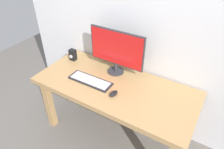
{
  "coord_description": "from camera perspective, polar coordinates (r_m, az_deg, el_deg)",
  "views": [
    {
      "loc": [
        0.81,
        -1.39,
        2.05
      ],
      "look_at": [
        -0.03,
        0.0,
        0.87
      ],
      "focal_mm": 32.71,
      "sensor_mm": 36.0,
      "label": 1
    }
  ],
  "objects": [
    {
      "name": "keyboard_primary",
      "position": [
        2.12,
        -6.09,
        -1.71
      ],
      "size": [
        0.47,
        0.16,
        0.02
      ],
      "color": "#232328",
      "rests_on": "desk"
    },
    {
      "name": "audio_controller",
      "position": [
        2.48,
        -10.91,
        5.42
      ],
      "size": [
        0.08,
        0.07,
        0.13
      ],
      "color": "black",
      "rests_on": "desk"
    },
    {
      "name": "monitor",
      "position": [
        2.12,
        1.26,
        6.85
      ],
      "size": [
        0.62,
        0.18,
        0.48
      ],
      "color": "#333338",
      "rests_on": "desk"
    },
    {
      "name": "mouse",
      "position": [
        1.94,
        0.46,
        -5.36
      ],
      "size": [
        0.07,
        0.11,
        0.04
      ],
      "primitive_type": "ellipsoid",
      "rotation": [
        0.0,
        0.0,
        -0.19
      ],
      "color": "black",
      "rests_on": "desk"
    },
    {
      "name": "desk",
      "position": [
        2.13,
        0.76,
        -5.03
      ],
      "size": [
        1.65,
        0.74,
        0.75
      ],
      "color": "tan",
      "rests_on": "ground_plane"
    },
    {
      "name": "ground_plane",
      "position": [
        2.6,
        0.65,
        -15.9
      ],
      "size": [
        6.0,
        6.0,
        0.0
      ],
      "primitive_type": "plane",
      "color": "slate"
    }
  ]
}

